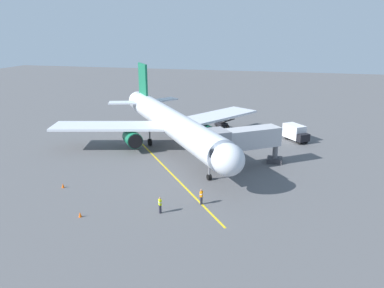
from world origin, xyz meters
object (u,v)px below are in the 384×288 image
object	(u,v)px
belt_loader_near_nose	(222,124)
safety_cone_wing_port	(63,185)
airplane	(171,123)
ground_crew_wing_walker	(160,205)
ground_crew_marshaller	(201,196)
jet_bridge	(239,140)
safety_cone_nose_right	(80,214)
safety_cone_nose_left	(220,166)
box_truck_portside	(296,133)

from	to	relation	value
belt_loader_near_nose	safety_cone_wing_port	distance (m)	34.41
airplane	ground_crew_wing_walker	size ratio (longest dim) A/B	20.35
airplane	ground_crew_marshaller	size ratio (longest dim) A/B	20.35
ground_crew_wing_walker	jet_bridge	bearing A→B (deg)	-111.16
airplane	safety_cone_nose_right	bearing A→B (deg)	84.96
ground_crew_marshaller	safety_cone_nose_left	bearing A→B (deg)	-89.95
safety_cone_nose_right	safety_cone_nose_left	bearing A→B (deg)	-122.45
airplane	ground_crew_wing_walker	distance (m)	21.75
safety_cone_nose_right	safety_cone_wing_port	size ratio (longest dim) A/B	1.00
box_truck_portside	safety_cone_nose_right	world-z (taller)	box_truck_portside
ground_crew_wing_walker	safety_cone_wing_port	world-z (taller)	ground_crew_wing_walker
box_truck_portside	ground_crew_wing_walker	bearing A→B (deg)	66.14
ground_crew_marshaller	ground_crew_wing_walker	world-z (taller)	same
safety_cone_wing_port	ground_crew_wing_walker	bearing A→B (deg)	165.56
box_truck_portside	belt_loader_near_nose	bearing A→B (deg)	-23.16
jet_bridge	ground_crew_wing_walker	xyz separation A→B (m)	(5.79, 14.97, -2.88)
belt_loader_near_nose	safety_cone_nose_right	xyz separation A→B (m)	(7.42, 37.88, -0.44)
safety_cone_nose_left	safety_cone_wing_port	xyz separation A→B (m)	(16.40, 10.96, 0.00)
safety_cone_nose_left	safety_cone_nose_right	size ratio (longest dim) A/B	1.00
airplane	safety_cone_nose_right	xyz separation A→B (m)	(2.08, 23.59, -3.73)
ground_crew_wing_walker	safety_cone_nose_left	size ratio (longest dim) A/B	3.11
safety_cone_nose_right	safety_cone_wing_port	world-z (taller)	same
box_truck_portside	safety_cone_wing_port	xyz separation A→B (m)	(25.99, 26.30, -1.11)
safety_cone_nose_left	box_truck_portside	bearing A→B (deg)	-122.02
ground_crew_marshaller	safety_cone_wing_port	xyz separation A→B (m)	(16.41, -0.40, -0.61)
jet_bridge	safety_cone_nose_left	bearing A→B (deg)	16.82
jet_bridge	box_truck_portside	world-z (taller)	jet_bridge
jet_bridge	safety_cone_nose_left	size ratio (longest dim) A/B	18.78
safety_cone_nose_left	safety_cone_wing_port	size ratio (longest dim) A/B	1.00
safety_cone_wing_port	jet_bridge	bearing A→B (deg)	-148.06
jet_bridge	belt_loader_near_nose	xyz separation A→B (m)	(5.67, -20.20, -3.05)
ground_crew_marshaller	safety_cone_nose_right	world-z (taller)	ground_crew_marshaller
ground_crew_wing_walker	safety_cone_nose_right	bearing A→B (deg)	20.36
airplane	safety_cone_nose_right	distance (m)	23.97
ground_crew_marshaller	belt_loader_near_nose	world-z (taller)	belt_loader_near_nose
airplane	jet_bridge	world-z (taller)	airplane
safety_cone_nose_right	belt_loader_near_nose	bearing A→B (deg)	-101.08
safety_cone_nose_right	ground_crew_marshaller	bearing A→B (deg)	-152.49
belt_loader_near_nose	safety_cone_nose_right	size ratio (longest dim) A/B	7.48
box_truck_portside	safety_cone_nose_right	bearing A→B (deg)	57.75
belt_loader_near_nose	airplane	bearing A→B (deg)	69.51
box_truck_portside	safety_cone_nose_left	bearing A→B (deg)	57.98
belt_loader_near_nose	safety_cone_nose_left	bearing A→B (deg)	99.19
belt_loader_near_nose	safety_cone_nose_right	bearing A→B (deg)	78.92
box_truck_portside	safety_cone_nose_left	size ratio (longest dim) A/B	8.75
airplane	ground_crew_wing_walker	xyz separation A→B (m)	(-5.21, 20.88, -3.12)
ground_crew_marshaller	safety_cone_nose_right	distance (m)	12.20
jet_bridge	safety_cone_nose_right	distance (m)	22.27
box_truck_portside	jet_bridge	bearing A→B (deg)	63.49
safety_cone_nose_left	ground_crew_wing_walker	bearing A→B (deg)	76.20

